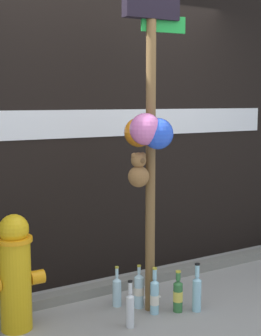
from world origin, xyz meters
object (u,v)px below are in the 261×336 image
fire_hydrant (15,272)px  bottle_3 (155,296)px  bottle_2 (130,308)px  bottle_5 (197,292)px  memorial_post (148,112)px  bottle_4 (178,295)px  bottle_1 (117,291)px  bottle_0 (139,290)px

fire_hydrant → bottle_3: fire_hydrant is taller
bottle_2 → bottle_5: bottle_5 is taller
memorial_post → bottle_4: size_ratio=7.86×
fire_hydrant → bottle_4: 1.24m
memorial_post → bottle_4: bearing=-38.5°
bottle_1 → bottle_3: size_ratio=0.89×
bottle_0 → bottle_3: bearing=-76.4°
bottle_0 → bottle_5: 0.45m
fire_hydrant → bottle_2: 0.85m
bottle_1 → bottle_2: bottle_2 is taller
memorial_post → bottle_1: bearing=130.4°
bottle_0 → bottle_3: 0.16m
bottle_1 → bottle_2: size_ratio=0.93×
bottle_0 → bottle_4: bottle_0 is taller
memorial_post → bottle_3: (0.01, -0.09, -1.38)m
bottle_4 → bottle_5: bottle_5 is taller
bottle_0 → bottle_2: 0.35m
fire_hydrant → bottle_5: 1.37m
fire_hydrant → bottle_2: fire_hydrant is taller
bottle_5 → bottle_3: bearing=157.0°
bottle_4 → bottle_0: bearing=133.9°
bottle_0 → bottle_5: bottle_5 is taller
bottle_5 → memorial_post: bearing=145.8°
memorial_post → bottle_5: 1.42m
fire_hydrant → bottle_3: 1.06m
bottle_4 → bottle_5: size_ratio=0.85×
fire_hydrant → bottle_0: size_ratio=2.43×
bottle_4 → fire_hydrant: bearing=162.6°
memorial_post → bottle_3: size_ratio=7.03×
bottle_3 → bottle_4: size_ratio=1.12×
bottle_0 → bottle_1: size_ratio=1.07×
fire_hydrant → bottle_1: bearing=-1.7°
fire_hydrant → bottle_4: size_ratio=2.56×
bottle_0 → bottle_1: 0.18m
bottle_1 → bottle_5: (0.48, -0.40, 0.03)m
fire_hydrant → bottle_4: (1.15, -0.36, -0.29)m
memorial_post → bottle_4: (0.19, -0.15, -1.39)m
bottle_1 → bottle_5: size_ratio=0.85×
bottle_3 → bottle_5: bearing=-23.0°
fire_hydrant → bottle_5: bearing=-18.4°
bottle_5 → fire_hydrant: bearing=161.6°
bottle_1 → bottle_4: bearing=-44.1°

